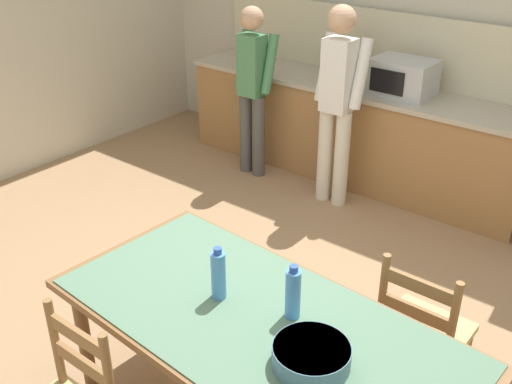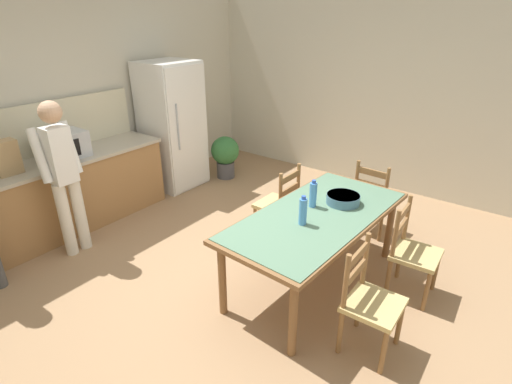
# 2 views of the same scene
# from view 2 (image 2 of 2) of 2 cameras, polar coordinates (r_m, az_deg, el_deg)

# --- Properties ---
(ground_plane) EXTENTS (8.32, 8.32, 0.00)m
(ground_plane) POSITION_cam_2_polar(r_m,az_deg,el_deg) (4.10, -4.23, -12.36)
(ground_plane) COLOR #9E7A56
(wall_back) EXTENTS (6.52, 0.12, 2.90)m
(wall_back) POSITION_cam_2_polar(r_m,az_deg,el_deg) (5.52, -26.65, 11.55)
(wall_back) COLOR beige
(wall_back) RESTS_ON ground
(wall_right) EXTENTS (0.12, 5.20, 2.90)m
(wall_right) POSITION_cam_2_polar(r_m,az_deg,el_deg) (6.18, 16.05, 14.33)
(wall_right) COLOR beige
(wall_right) RESTS_ON ground
(kitchen_counter) EXTENTS (3.30, 0.66, 0.89)m
(kitchen_counter) POSITION_cam_2_polar(r_m,az_deg,el_deg) (5.15, -29.39, -1.77)
(kitchen_counter) COLOR #9E7042
(kitchen_counter) RESTS_ON ground
(counter_splashback) EXTENTS (3.26, 0.03, 0.60)m
(counter_splashback) POSITION_cam_2_polar(r_m,az_deg,el_deg) (5.18, -32.55, 6.58)
(counter_splashback) COLOR beige
(counter_splashback) RESTS_ON kitchen_counter
(refrigerator) EXTENTS (0.74, 0.73, 1.82)m
(refrigerator) POSITION_cam_2_polar(r_m,az_deg,el_deg) (6.01, -11.85, 9.20)
(refrigerator) COLOR white
(refrigerator) RESTS_ON ground
(microwave) EXTENTS (0.50, 0.39, 0.30)m
(microwave) POSITION_cam_2_polar(r_m,az_deg,el_deg) (5.11, -25.94, 5.99)
(microwave) COLOR #B2B7BC
(microwave) RESTS_ON kitchen_counter
(paper_bag) EXTENTS (0.24, 0.16, 0.36)m
(paper_bag) POSITION_cam_2_polar(r_m,az_deg,el_deg) (4.86, -32.16, 4.17)
(paper_bag) COLOR tan
(paper_bag) RESTS_ON kitchen_counter
(dining_table) EXTENTS (2.02, 1.05, 0.76)m
(dining_table) POSITION_cam_2_polar(r_m,az_deg,el_deg) (3.74, 8.68, -4.13)
(dining_table) COLOR brown
(dining_table) RESTS_ON ground
(bottle_near_centre) EXTENTS (0.07, 0.07, 0.27)m
(bottle_near_centre) POSITION_cam_2_polar(r_m,az_deg,el_deg) (3.46, 6.73, -2.74)
(bottle_near_centre) COLOR #4C8ED6
(bottle_near_centre) RESTS_ON dining_table
(bottle_off_centre) EXTENTS (0.07, 0.07, 0.27)m
(bottle_off_centre) POSITION_cam_2_polar(r_m,az_deg,el_deg) (3.78, 8.15, -0.35)
(bottle_off_centre) COLOR #4C8ED6
(bottle_off_centre) RESTS_ON dining_table
(serving_bowl) EXTENTS (0.32, 0.32, 0.09)m
(serving_bowl) POSITION_cam_2_polar(r_m,az_deg,el_deg) (3.92, 12.34, -0.90)
(serving_bowl) COLOR slate
(serving_bowl) RESTS_ON dining_table
(chair_side_near_left) EXTENTS (0.43, 0.41, 0.91)m
(chair_side_near_left) POSITION_cam_2_polar(r_m,az_deg,el_deg) (3.26, 15.87, -14.83)
(chair_side_near_left) COLOR olive
(chair_side_near_left) RESTS_ON ground
(chair_side_far_right) EXTENTS (0.42, 0.40, 0.91)m
(chair_side_far_right) POSITION_cam_2_polar(r_m,az_deg,el_deg) (4.55, 3.32, -1.75)
(chair_side_far_right) COLOR olive
(chair_side_far_right) RESTS_ON ground
(chair_side_near_right) EXTENTS (0.44, 0.42, 0.91)m
(chair_side_near_right) POSITION_cam_2_polar(r_m,az_deg,el_deg) (3.96, 21.41, -7.99)
(chair_side_near_right) COLOR olive
(chair_side_near_right) RESTS_ON ground
(chair_head_end) EXTENTS (0.42, 0.44, 0.91)m
(chair_head_end) POSITION_cam_2_polar(r_m,az_deg,el_deg) (4.88, 16.47, -0.90)
(chair_head_end) COLOR olive
(chair_head_end) RESTS_ON ground
(person_at_counter) EXTENTS (0.42, 0.29, 1.67)m
(person_at_counter) POSITION_cam_2_polar(r_m,az_deg,el_deg) (4.56, -25.90, 2.61)
(person_at_counter) COLOR silver
(person_at_counter) RESTS_ON ground
(potted_plant) EXTENTS (0.44, 0.44, 0.67)m
(potted_plant) POSITION_cam_2_polar(r_m,az_deg,el_deg) (6.32, -4.42, 5.41)
(potted_plant) COLOR #4C4C51
(potted_plant) RESTS_ON ground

